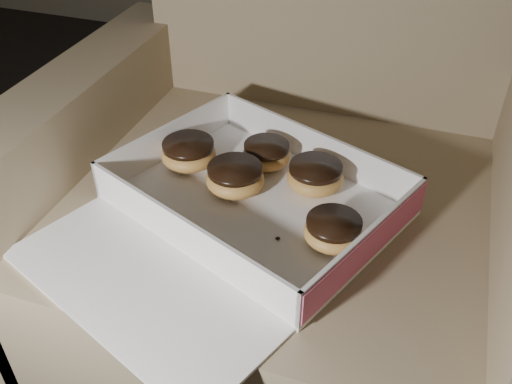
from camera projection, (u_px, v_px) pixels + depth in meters
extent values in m
cube|color=#857155|center=(281.00, 272.00, 1.09)|extent=(0.72, 0.72, 0.42)
cube|color=#857155|center=(97.00, 202.00, 1.15)|extent=(0.12, 0.72, 0.56)
cube|color=#857155|center=(507.00, 297.00, 0.94)|extent=(0.12, 0.72, 0.56)
cube|color=white|center=(256.00, 204.00, 0.91)|extent=(0.50, 0.44, 0.01)
cube|color=white|center=(314.00, 146.00, 0.98)|extent=(0.39, 0.16, 0.06)
cube|color=white|center=(184.00, 235.00, 0.80)|extent=(0.39, 0.16, 0.06)
cube|color=white|center=(168.00, 140.00, 1.00)|extent=(0.12, 0.29, 0.06)
cube|color=white|center=(367.00, 245.00, 0.78)|extent=(0.12, 0.29, 0.06)
cube|color=#C34E71|center=(370.00, 247.00, 0.78)|extent=(0.12, 0.28, 0.05)
cube|color=white|center=(138.00, 289.00, 0.77)|extent=(0.44, 0.32, 0.01)
ellipsoid|color=gold|center=(235.00, 179.00, 0.92)|extent=(0.09, 0.09, 0.05)
cylinder|color=black|center=(235.00, 169.00, 0.91)|extent=(0.09, 0.09, 0.01)
ellipsoid|color=gold|center=(315.00, 178.00, 0.92)|extent=(0.09, 0.09, 0.04)
cylinder|color=black|center=(316.00, 168.00, 0.91)|extent=(0.09, 0.09, 0.01)
ellipsoid|color=gold|center=(267.00, 155.00, 0.98)|extent=(0.08, 0.08, 0.04)
cylinder|color=black|center=(267.00, 147.00, 0.97)|extent=(0.08, 0.08, 0.01)
ellipsoid|color=gold|center=(189.00, 155.00, 0.97)|extent=(0.09, 0.09, 0.05)
cylinder|color=black|center=(188.00, 145.00, 0.96)|extent=(0.09, 0.09, 0.01)
ellipsoid|color=gold|center=(333.00, 232.00, 0.82)|extent=(0.09, 0.09, 0.04)
cylinder|color=black|center=(334.00, 223.00, 0.81)|extent=(0.08, 0.08, 0.01)
ellipsoid|color=black|center=(231.00, 253.00, 0.81)|extent=(0.01, 0.01, 0.00)
ellipsoid|color=black|center=(131.00, 203.00, 0.90)|extent=(0.01, 0.01, 0.00)
ellipsoid|color=black|center=(278.00, 238.00, 0.84)|extent=(0.01, 0.01, 0.00)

